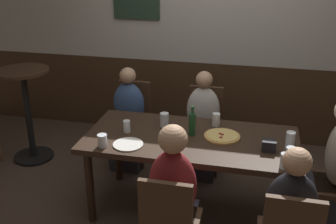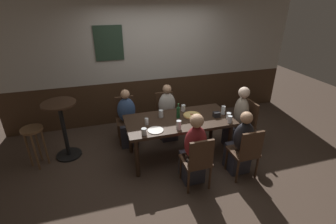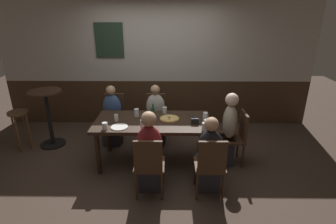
% 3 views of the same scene
% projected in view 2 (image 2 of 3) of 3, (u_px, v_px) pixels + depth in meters
% --- Properties ---
extents(ground_plane, '(12.00, 12.00, 0.00)m').
position_uv_depth(ground_plane, '(178.00, 155.00, 4.50)').
color(ground_plane, '#423328').
extents(wall_back, '(6.40, 0.13, 2.60)m').
position_uv_depth(wall_back, '(155.00, 63.00, 5.36)').
color(wall_back, '#3D2819').
rests_on(wall_back, ground_plane).
extents(dining_table, '(1.82, 0.87, 0.74)m').
position_uv_depth(dining_table, '(179.00, 123.00, 4.21)').
color(dining_table, black).
rests_on(dining_table, ground_plane).
extents(chair_head_east, '(0.40, 0.40, 0.88)m').
position_uv_depth(chair_head_east, '(245.00, 121.00, 4.63)').
color(chair_head_east, '#422B1C').
rests_on(chair_head_east, ground_plane).
extents(chair_left_far, '(0.40, 0.40, 0.88)m').
position_uv_depth(chair_left_far, '(126.00, 117.00, 4.81)').
color(chair_left_far, '#422B1C').
rests_on(chair_left_far, ground_plane).
extents(chair_right_near, '(0.40, 0.40, 0.88)m').
position_uv_depth(chair_right_near, '(246.00, 151.00, 3.76)').
color(chair_right_near, '#422B1C').
rests_on(chair_right_near, ground_plane).
extents(chair_mid_far, '(0.40, 0.40, 0.88)m').
position_uv_depth(chair_mid_far, '(165.00, 111.00, 5.02)').
color(chair_mid_far, '#422B1C').
rests_on(chair_mid_far, ground_plane).
extents(chair_mid_near, '(0.40, 0.40, 0.88)m').
position_uv_depth(chair_mid_near, '(198.00, 160.00, 3.55)').
color(chair_mid_near, '#422B1C').
rests_on(chair_mid_near, ground_plane).
extents(person_head_east, '(0.37, 0.34, 1.19)m').
position_uv_depth(person_head_east, '(238.00, 122.00, 4.58)').
color(person_head_east, '#2D2D38').
rests_on(person_head_east, ground_plane).
extents(person_left_far, '(0.34, 0.37, 1.10)m').
position_uv_depth(person_left_far, '(128.00, 122.00, 4.69)').
color(person_left_far, '#2D2D38').
rests_on(person_left_far, ground_plane).
extents(person_right_near, '(0.34, 0.37, 1.10)m').
position_uv_depth(person_right_near, '(240.00, 147.00, 3.91)').
color(person_right_near, '#2D2D38').
rests_on(person_right_near, ground_plane).
extents(person_mid_far, '(0.34, 0.37, 1.11)m').
position_uv_depth(person_mid_far, '(168.00, 116.00, 4.89)').
color(person_mid_far, '#2D2D38').
rests_on(person_mid_far, ground_plane).
extents(person_mid_near, '(0.34, 0.37, 1.18)m').
position_uv_depth(person_mid_near, '(194.00, 154.00, 3.69)').
color(person_mid_near, '#2D2D38').
rests_on(person_mid_near, ground_plane).
extents(pizza, '(0.31, 0.31, 0.03)m').
position_uv_depth(pizza, '(192.00, 115.00, 4.29)').
color(pizza, tan).
rests_on(pizza, dining_table).
extents(beer_glass_half, '(0.08, 0.08, 0.13)m').
position_uv_depth(beer_glass_half, '(161.00, 114.00, 4.23)').
color(beer_glass_half, silver).
rests_on(beer_glass_half, dining_table).
extents(pint_glass_stout, '(0.07, 0.07, 0.12)m').
position_uv_depth(pint_glass_stout, '(183.00, 108.00, 4.46)').
color(pint_glass_stout, silver).
rests_on(pint_glass_stout, dining_table).
extents(tumbler_short, '(0.07, 0.07, 0.12)m').
position_uv_depth(tumbler_short, '(230.00, 120.00, 4.04)').
color(tumbler_short, silver).
rests_on(tumbler_short, dining_table).
extents(pint_glass_pale, '(0.08, 0.08, 0.11)m').
position_uv_depth(pint_glass_pale, '(228.00, 116.00, 4.17)').
color(pint_glass_pale, silver).
rests_on(pint_glass_pale, dining_table).
extents(tumbler_water, '(0.08, 0.08, 0.15)m').
position_uv_depth(tumbler_water, '(179.00, 125.00, 3.83)').
color(tumbler_water, silver).
rests_on(tumbler_water, dining_table).
extents(highball_clear, '(0.07, 0.07, 0.15)m').
position_uv_depth(highball_clear, '(223.00, 111.00, 4.33)').
color(highball_clear, silver).
rests_on(highball_clear, dining_table).
extents(pint_glass_amber, '(0.06, 0.06, 0.11)m').
position_uv_depth(pint_glass_amber, '(147.00, 122.00, 3.99)').
color(pint_glass_amber, silver).
rests_on(pint_glass_amber, dining_table).
extents(beer_glass_tall, '(0.08, 0.08, 0.11)m').
position_uv_depth(beer_glass_tall, '(144.00, 132.00, 3.70)').
color(beer_glass_tall, silver).
rests_on(beer_glass_tall, dining_table).
extents(beer_bottle_green, '(0.06, 0.06, 0.27)m').
position_uv_depth(beer_bottle_green, '(178.00, 112.00, 4.18)').
color(beer_bottle_green, '#194723').
rests_on(beer_bottle_green, dining_table).
extents(plate_white_large, '(0.25, 0.25, 0.01)m').
position_uv_depth(plate_white_large, '(155.00, 130.00, 3.83)').
color(plate_white_large, white).
rests_on(plate_white_large, dining_table).
extents(condiment_caddy, '(0.11, 0.09, 0.09)m').
position_uv_depth(condiment_caddy, '(216.00, 114.00, 4.24)').
color(condiment_caddy, black).
rests_on(condiment_caddy, dining_table).
extents(side_bar_table, '(0.56, 0.56, 1.05)m').
position_uv_depth(side_bar_table, '(63.00, 126.00, 4.22)').
color(side_bar_table, black).
rests_on(side_bar_table, ground_plane).
extents(bar_stool, '(0.34, 0.34, 0.72)m').
position_uv_depth(bar_stool, '(34.00, 137.00, 4.00)').
color(bar_stool, brown).
rests_on(bar_stool, ground_plane).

